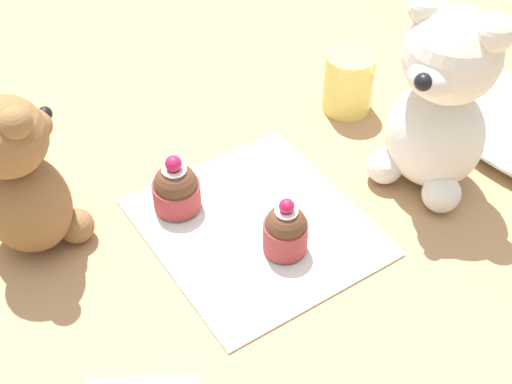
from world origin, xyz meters
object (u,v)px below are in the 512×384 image
object	(u,v)px
teddy_bear_cream	(440,103)
juice_glass	(348,82)
teaspoon	(143,383)
cupcake_near_tan_bear	(176,188)
cupcake_near_cream_bear	(286,230)
teddy_bear_tan	(22,179)

from	to	relation	value
teddy_bear_cream	juice_glass	xyz separation A→B (m)	(-0.16, 0.01, -0.07)
juice_glass	teaspoon	size ratio (longest dim) A/B	0.77
teddy_bear_cream	cupcake_near_tan_bear	size ratio (longest dim) A/B	3.22
cupcake_near_cream_bear	teaspoon	bearing A→B (deg)	-73.23
juice_glass	teaspoon	xyz separation A→B (m)	(0.22, -0.41, -0.04)
juice_glass	cupcake_near_cream_bear	bearing A→B (deg)	-52.70
teddy_bear_tan	cupcake_near_tan_bear	bearing A→B (deg)	-122.51
cupcake_near_cream_bear	juice_glass	world-z (taller)	juice_glass
teddy_bear_cream	cupcake_near_cream_bear	xyz separation A→B (m)	(0.00, -0.20, -0.08)
cupcake_near_cream_bear	teaspoon	distance (m)	0.21
juice_glass	teddy_bear_tan	bearing A→B (deg)	-90.14
cupcake_near_cream_bear	teddy_bear_cream	bearing A→B (deg)	90.68
cupcake_near_tan_bear	cupcake_near_cream_bear	bearing A→B (deg)	28.52
cupcake_near_tan_bear	teddy_bear_cream	bearing A→B (deg)	66.47
teddy_bear_cream	juice_glass	bearing A→B (deg)	159.48
teddy_bear_tan	cupcake_near_cream_bear	distance (m)	0.27
teaspoon	teddy_bear_tan	bearing A→B (deg)	124.44
teddy_bear_tan	juice_glass	world-z (taller)	teddy_bear_tan
teddy_bear_cream	cupcake_near_tan_bear	world-z (taller)	teddy_bear_cream
teddy_bear_cream	teaspoon	bearing A→B (deg)	-98.56
teddy_bear_cream	teddy_bear_tan	distance (m)	0.44
juice_glass	teaspoon	bearing A→B (deg)	-61.73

